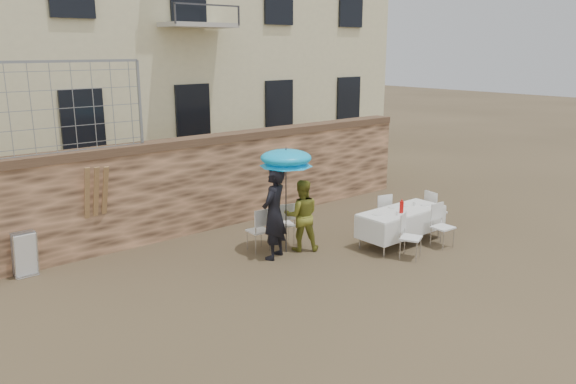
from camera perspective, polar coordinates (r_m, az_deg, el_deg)
ground at (r=10.12m, az=6.32°, el=-10.48°), size 80.00×80.00×0.00m
stone_wall at (r=13.51m, az=-8.92°, el=0.77°), size 13.00×0.50×2.20m
chain_link_fence at (r=11.96m, az=-21.83°, el=7.90°), size 3.20×0.06×1.80m
man_suit at (r=11.50m, az=-1.43°, el=-2.17°), size 0.84×0.72×1.93m
woman_dress at (r=12.01m, az=1.39°, el=-2.38°), size 0.95×0.91×1.55m
umbrella at (r=11.57m, az=-0.21°, el=3.18°), size 1.11×1.11×2.11m
couple_chair_left at (r=12.06m, az=-3.03°, el=-3.81°), size 0.51×0.51×0.96m
couple_chair_right at (r=12.47m, az=-0.45°, el=-3.17°), size 0.61×0.61×0.96m
banquet_table at (r=12.68m, az=11.47°, el=-1.97°), size 2.10×0.85×0.78m
soda_bottle at (r=12.39m, az=11.46°, el=-1.52°), size 0.09×0.09×0.26m
table_chair_front_left at (r=11.86m, az=12.38°, el=-4.44°), size 0.64×0.64×0.96m
table_chair_front_right at (r=12.72m, az=15.46°, el=-3.36°), size 0.50×0.50×0.96m
table_chair_back at (r=13.39m, az=9.30°, el=-2.12°), size 0.58×0.58×0.96m
table_chair_side at (r=13.89m, az=14.75°, el=-1.81°), size 0.55×0.55×0.96m
chair_stack_right at (r=11.89m, az=-25.28°, el=-5.59°), size 0.46×0.32×0.92m
wood_planks at (r=12.24m, az=-18.43°, el=-1.72°), size 0.70×0.20×2.00m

